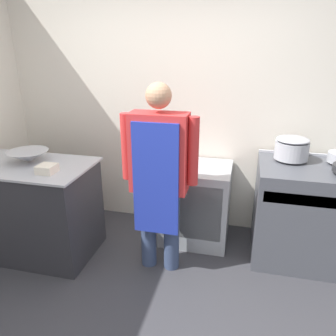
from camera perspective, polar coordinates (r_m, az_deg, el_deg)
ground_plane at (r=2.71m, az=-6.12°, el=-25.75°), size 14.00×14.00×0.00m
wall_back at (r=3.54m, az=2.22°, el=10.72°), size 8.00×0.05×2.70m
prep_counter at (r=3.47m, az=-22.44°, el=-6.58°), size 1.21×0.72×0.92m
stove at (r=3.39m, az=23.59°, el=-7.29°), size 1.02×0.74×0.96m
fridge_unit at (r=3.46m, az=4.90°, el=-6.10°), size 0.68×0.61×0.81m
person_cook at (r=2.77m, az=-1.57°, el=-0.35°), size 0.66×0.24×1.69m
mixing_bowl at (r=3.34m, az=-23.14°, el=1.87°), size 0.38×0.38×0.11m
plastic_tub at (r=3.00m, az=-20.33°, el=-0.13°), size 0.15×0.15×0.07m
stock_pot at (r=3.26m, az=20.75°, el=3.32°), size 0.31×0.31×0.21m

